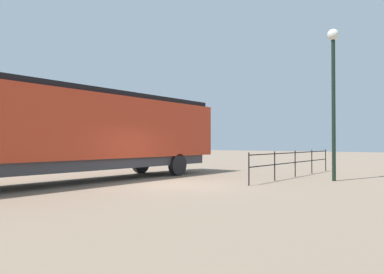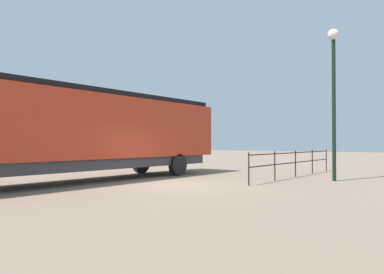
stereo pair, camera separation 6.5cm
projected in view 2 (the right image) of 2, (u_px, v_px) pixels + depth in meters
The scene contains 4 objects.
ground_plane at pixel (175, 185), 14.45m from camera, with size 120.00×120.00×0.00m, color #84705B.
locomotive at pixel (89, 130), 15.86m from camera, with size 2.92×15.21×3.89m.
lamp_post at pixel (334, 77), 15.97m from camera, with size 0.49×0.49×6.62m.
platform_fence at pixel (295, 160), 17.87m from camera, with size 0.05×9.33×1.28m.
Camera 2 is at (9.39, -11.04, 1.64)m, focal length 34.43 mm.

